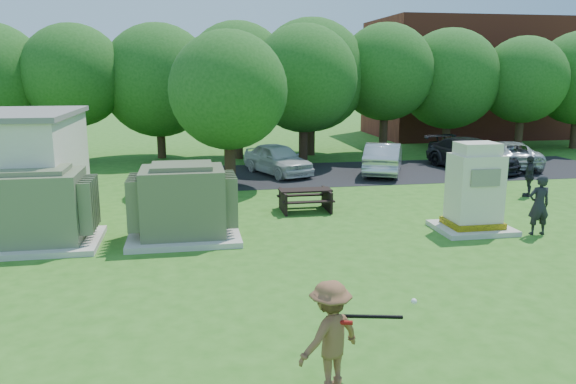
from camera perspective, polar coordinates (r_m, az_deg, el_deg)
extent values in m
plane|color=#2D6619|center=(11.76, 3.49, -10.28)|extent=(120.00, 120.00, 0.00)
cube|color=maroon|center=(42.84, 18.97, 10.85)|extent=(15.00, 8.00, 8.00)
cube|color=#232326|center=(26.29, 11.46, 2.09)|extent=(20.00, 6.00, 0.01)
cube|color=beige|center=(16.17, -23.74, -4.73)|extent=(3.00, 2.40, 0.15)
cube|color=#646F4F|center=(15.93, -24.04, -1.37)|extent=(2.20, 1.80, 1.80)
cube|color=#646F4F|center=(15.75, -24.34, 2.03)|extent=(1.60, 1.30, 0.12)
cube|color=#646F4F|center=(15.66, -19.54, -1.13)|extent=(0.32, 1.50, 1.35)
cube|color=beige|center=(15.69, -10.48, -4.38)|extent=(3.00, 2.40, 0.15)
cube|color=#5A6144|center=(15.44, -10.61, -0.91)|extent=(2.20, 1.80, 1.80)
cube|color=#5A6144|center=(15.26, -10.75, 2.61)|extent=(1.60, 1.30, 0.12)
cube|color=#5A6144|center=(15.51, -15.31, -0.99)|extent=(0.32, 1.50, 1.35)
cube|color=#5A6144|center=(15.47, -5.91, -0.64)|extent=(0.32, 1.50, 1.35)
cube|color=beige|center=(17.02, 18.18, -3.50)|extent=(2.09, 1.71, 0.14)
cube|color=yellow|center=(16.98, 18.21, -2.99)|extent=(1.47, 1.19, 0.17)
cube|color=beige|center=(16.75, 18.44, 0.43)|extent=(1.33, 1.04, 1.90)
cube|color=beige|center=(16.57, 18.70, 4.21)|extent=(1.09, 0.85, 0.33)
cube|color=gray|center=(16.21, 19.45, 1.36)|extent=(0.85, 0.04, 0.47)
cube|color=black|center=(18.29, 1.77, 0.20)|extent=(1.70, 0.66, 0.06)
cube|color=black|center=(18.85, 1.44, -0.32)|extent=(1.70, 0.24, 0.05)
cube|color=black|center=(17.86, 2.10, -1.03)|extent=(1.70, 0.24, 0.05)
cube|color=black|center=(18.23, -0.50, -0.96)|extent=(0.08, 1.27, 0.70)
cube|color=black|center=(18.53, 3.99, -0.78)|extent=(0.08, 1.27, 0.70)
imported|color=brown|center=(8.21, 4.29, -14.39)|extent=(1.22, 1.04, 1.63)
imported|color=black|center=(17.08, 24.13, -1.21)|extent=(0.64, 0.44, 1.70)
imported|color=#25252A|center=(22.25, 23.30, 1.50)|extent=(0.81, 0.93, 1.51)
imported|color=silver|center=(24.91, -1.06, 3.37)|extent=(3.00, 4.35, 1.38)
imported|color=#B3B3B8|center=(25.35, 9.66, 3.40)|extent=(3.06, 4.52, 1.41)
imported|color=black|center=(27.41, 18.15, 3.66)|extent=(3.11, 5.33, 1.45)
imported|color=#BABBBF|center=(28.70, 21.31, 3.60)|extent=(2.99, 4.88, 1.26)
cylinder|color=black|center=(8.25, 8.59, -12.41)|extent=(0.84, 0.25, 0.06)
cylinder|color=maroon|center=(8.02, 5.79, -13.07)|extent=(0.23, 0.11, 0.06)
sphere|color=white|center=(8.70, 12.68, -10.79)|extent=(0.09, 0.09, 0.09)
cylinder|color=#47301E|center=(30.01, -20.53, 5.48)|extent=(0.44, 0.44, 2.80)
sphere|color=#235B1C|center=(29.85, -20.95, 11.01)|extent=(5.00, 5.00, 5.00)
cylinder|color=#47301E|center=(30.37, -12.77, 5.54)|extent=(0.44, 0.44, 2.30)
sphere|color=#235B1C|center=(30.19, -13.03, 10.99)|extent=(5.80, 5.80, 5.80)
cylinder|color=#47301E|center=(29.54, -5.05, 6.00)|extent=(0.44, 0.44, 2.70)
sphere|color=#235B1C|center=(29.37, -5.16, 11.77)|extent=(5.40, 5.40, 5.40)
cylinder|color=#47301E|center=(30.75, 2.34, 6.09)|extent=(0.44, 0.44, 2.50)
sphere|color=#235B1C|center=(30.58, 2.39, 11.78)|extent=(6.00, 6.00, 6.00)
cylinder|color=#47301E|center=(31.45, 9.68, 6.43)|extent=(0.44, 0.44, 2.90)
sphere|color=#235B1C|center=(31.31, 9.88, 11.92)|extent=(5.20, 5.20, 5.20)
cylinder|color=#47301E|center=(33.58, 15.79, 6.07)|extent=(0.44, 0.44, 2.40)
sphere|color=#235B1C|center=(33.42, 16.08, 10.98)|extent=(5.60, 5.60, 5.60)
cylinder|color=#47301E|center=(34.73, 22.43, 5.97)|extent=(0.44, 0.44, 2.60)
sphere|color=#235B1C|center=(34.59, 22.81, 10.48)|extent=(4.80, 4.80, 4.80)
cylinder|color=#47301E|center=(37.51, 27.13, 5.87)|extent=(0.44, 0.44, 2.50)
cylinder|color=#47301E|center=(22.36, -5.93, 3.63)|extent=(0.44, 0.44, 2.40)
sphere|color=#235B1C|center=(22.13, -6.07, 10.25)|extent=(4.60, 4.60, 4.60)
cylinder|color=#47301E|center=(27.81, 1.56, 5.56)|extent=(0.44, 0.44, 2.60)
sphere|color=#235B1C|center=(27.63, 1.60, 11.46)|extent=(5.20, 5.20, 5.20)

